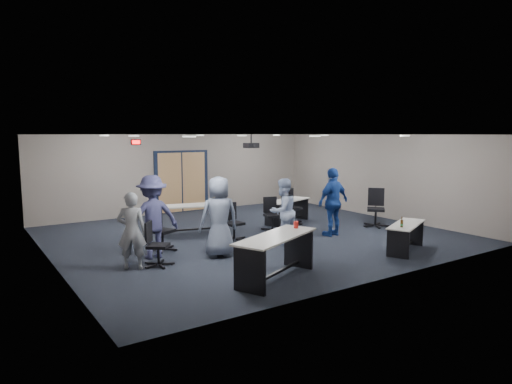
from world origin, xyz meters
TOP-DOWN VIEW (x-y plane):
  - floor at (0.00, 0.00)m, footprint 10.00×10.00m
  - back_wall at (0.00, 4.50)m, footprint 10.00×0.04m
  - front_wall at (0.00, -4.50)m, footprint 10.00×0.04m
  - left_wall at (-5.00, 0.00)m, footprint 0.04×9.00m
  - right_wall at (5.00, 0.00)m, footprint 0.04×9.00m
  - ceiling at (0.00, 0.00)m, footprint 10.00×9.00m
  - double_door at (0.00, 4.46)m, footprint 2.00×0.07m
  - exit_sign at (-1.60, 4.44)m, footprint 0.32×0.07m
  - ceiling_projector at (0.30, 0.50)m, footprint 0.35×0.32m
  - ceiling_can_lights at (0.00, 0.25)m, footprint 6.24×5.74m
  - table_front_left at (-1.66, -3.37)m, footprint 2.16×1.46m
  - table_front_right at (2.06, -3.39)m, footprint 1.67×1.15m
  - table_back_left at (-1.24, 1.12)m, footprint 2.06×1.11m
  - table_back_right at (1.88, 0.90)m, footprint 1.83×1.08m
  - chair_back_a at (-2.64, -0.20)m, footprint 0.86×0.86m
  - chair_back_b at (-0.70, -0.23)m, footprint 0.63×0.63m
  - chair_back_c at (0.79, 0.16)m, footprint 0.72×0.72m
  - chair_back_d at (1.84, 0.62)m, footprint 0.68×0.68m
  - chair_loose_left at (-3.19, -1.34)m, footprint 0.82×0.82m
  - chair_loose_right at (3.65, -1.06)m, footprint 1.00×1.00m
  - person_gray at (-3.71, -1.25)m, footprint 0.68×0.60m
  - person_plaid at (-1.78, -1.38)m, footprint 0.96×0.72m
  - person_lightblue at (0.11, -1.22)m, footprint 0.87×0.72m
  - person_navy at (1.79, -1.22)m, footprint 1.11×0.55m
  - person_back at (-3.05, -0.66)m, footprint 1.21×0.73m

SIDE VIEW (x-z plane):
  - floor at x=0.00m, z-range 0.00..0.00m
  - table_front_right at x=2.06m, z-range 0.00..0.89m
  - chair_loose_left at x=-3.19m, z-range 0.00..0.93m
  - chair_back_c at x=0.79m, z-range 0.00..0.94m
  - chair_back_b at x=-0.70m, z-range 0.00..0.95m
  - table_back_right at x=1.88m, z-range 0.13..0.83m
  - chair_back_a at x=-2.64m, z-range 0.00..1.02m
  - chair_back_d at x=1.84m, z-range 0.00..1.07m
  - table_back_left at x=-1.24m, z-range 0.15..0.94m
  - chair_loose_right at x=3.65m, z-range 0.00..1.12m
  - table_front_left at x=-1.66m, z-range 0.09..1.06m
  - person_gray at x=-3.71m, z-range 0.00..1.58m
  - person_lightblue at x=0.11m, z-range 0.00..1.63m
  - person_plaid at x=-1.78m, z-range 0.00..1.80m
  - person_navy at x=1.79m, z-range 0.00..1.83m
  - person_back at x=-3.05m, z-range 0.00..1.83m
  - double_door at x=0.00m, z-range -0.05..2.15m
  - back_wall at x=0.00m, z-range 0.00..2.70m
  - front_wall at x=0.00m, z-range 0.00..2.70m
  - left_wall at x=-5.00m, z-range 0.00..2.70m
  - right_wall at x=5.00m, z-range 0.00..2.70m
  - ceiling_projector at x=0.30m, z-range 2.22..2.59m
  - exit_sign at x=-1.60m, z-range 2.36..2.54m
  - ceiling_can_lights at x=0.00m, z-range 2.66..2.68m
  - ceiling at x=0.00m, z-range 2.68..2.72m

